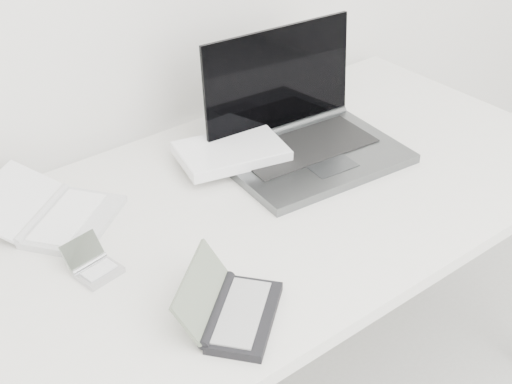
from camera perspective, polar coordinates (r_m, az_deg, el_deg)
desk at (r=1.58m, az=-0.05°, el=-2.21°), size 1.60×0.80×0.73m
laptop_large at (r=1.71m, az=2.56°, el=4.31°), size 0.52×0.38×0.28m
netbook_open_white at (r=1.55m, az=-15.72°, el=-1.77°), size 0.34×0.35×0.06m
pda_silver at (r=1.39m, az=-12.81°, el=-5.84°), size 0.09×0.11×0.06m
palmtop_charcoal at (r=1.26m, az=-1.90°, el=-9.42°), size 0.24×0.24×0.09m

